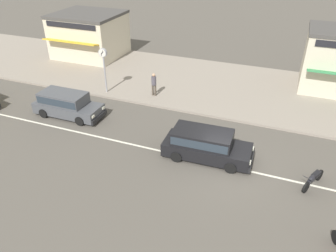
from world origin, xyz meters
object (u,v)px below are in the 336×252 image
Objects in this scene: minivan_black_1 at (205,144)px; shopfront_mid_block at (89,34)px; street_clock at (104,60)px; pedestrian_near_clock at (154,83)px; minivan_dark_grey_2 at (66,103)px; motorcycle_1 at (313,179)px.

minivan_black_1 is 0.79× the size of shopfront_mid_block.
pedestrian_near_clock is (3.49, 0.71, -1.45)m from street_clock.
street_clock is 3.85m from pedestrian_near_clock.
shopfront_mid_block is at bearing 114.99° from minivan_dark_grey_2.
minivan_dark_grey_2 is (-9.56, 1.22, -0.00)m from minivan_black_1.
minivan_black_1 is at bearing -46.74° from pedestrian_near_clock.
pedestrian_near_clock is at bearing 133.26° from minivan_black_1.
minivan_black_1 is 2.81× the size of pedestrian_near_clock.
motorcycle_1 is 15.36m from street_clock.
minivan_dark_grey_2 is 4.21m from street_clock.
minivan_black_1 is at bearing -29.38° from street_clock.
minivan_dark_grey_2 is at bearing 173.86° from motorcycle_1.
motorcycle_1 is at bearing -29.55° from pedestrian_near_clock.
pedestrian_near_clock is at bearing 46.93° from minivan_dark_grey_2.
minivan_black_1 and minivan_dark_grey_2 have the same top height.
shopfront_mid_block is at bearing 148.57° from motorcycle_1.
shopfront_mid_block is (-4.90, 10.51, 1.25)m from minivan_dark_grey_2.
shopfront_mid_block is (-19.83, 12.12, 1.67)m from motorcycle_1.
shopfront_mid_block reaches higher than street_clock.
pedestrian_near_clock is at bearing -33.56° from shopfront_mid_block.
shopfront_mid_block is (-9.09, 6.03, 0.97)m from pedestrian_near_clock.
shopfront_mid_block is at bearing 129.70° from street_clock.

